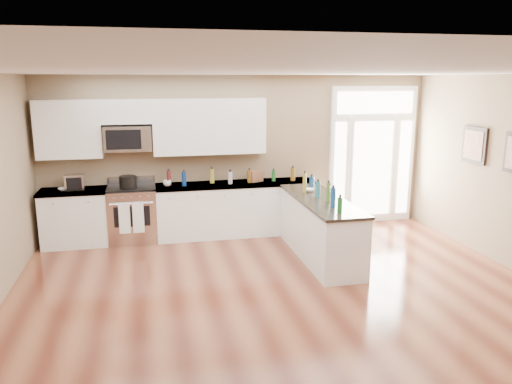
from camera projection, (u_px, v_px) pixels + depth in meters
ground at (307, 332)px, 5.51m from camera, size 8.00×8.00×0.00m
room_shell at (311, 180)px, 5.13m from camera, size 8.00×8.00×8.00m
back_cabinet_left at (75, 219)px, 8.33m from camera, size 1.10×0.66×0.94m
back_cabinet_right at (235, 210)px, 8.90m from camera, size 2.85×0.66×0.94m
peninsula_cabinet at (320, 230)px, 7.74m from camera, size 0.69×2.32×0.94m
upper_cabinet_left at (69, 129)px, 8.14m from camera, size 1.04×0.33×0.95m
upper_cabinet_right at (209, 127)px, 8.62m from camera, size 1.94×0.33×0.95m
upper_cabinet_short at (126, 112)px, 8.27m from camera, size 0.82×0.33×0.40m
microwave at (128, 138)px, 8.33m from camera, size 0.78×0.41×0.42m
entry_door at (372, 155)px, 9.52m from camera, size 1.70×0.10×2.60m
wall_art_near at (474, 145)px, 7.95m from camera, size 0.05×0.58×0.58m
kitchen_range at (133, 214)px, 8.52m from camera, size 0.80×0.71×1.08m
stockpot at (128, 182)px, 8.29m from camera, size 0.31×0.31×0.22m
toaster_oven at (75, 182)px, 8.21m from camera, size 0.30×0.24×0.26m
cardboard_box at (255, 176)px, 8.90m from camera, size 0.28×0.25×0.19m
bowl_left at (64, 189)px, 8.17m from camera, size 0.21×0.21×0.04m
bowl_peninsula at (309, 190)px, 8.08m from camera, size 0.19×0.19×0.05m
cup_counter at (167, 183)px, 8.51m from camera, size 0.14×0.14×0.11m
counter_bottles at (266, 182)px, 8.23m from camera, size 2.41×2.45×0.32m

